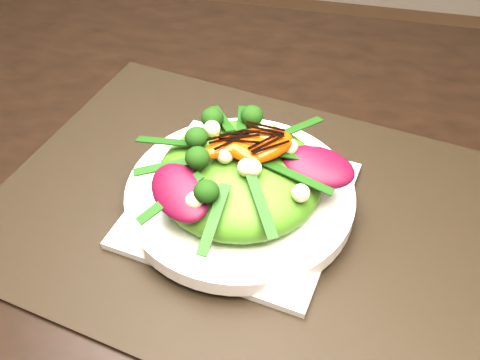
% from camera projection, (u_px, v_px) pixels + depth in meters
% --- Properties ---
extents(dining_table, '(1.60, 0.90, 0.75)m').
position_uv_depth(dining_table, '(359.00, 211.00, 0.68)').
color(dining_table, black).
rests_on(dining_table, floor).
extents(placemat, '(0.63, 0.53, 0.00)m').
position_uv_depth(placemat, '(240.00, 208.00, 0.66)').
color(placemat, black).
rests_on(placemat, dining_table).
extents(plate_base, '(0.27, 0.27, 0.01)m').
position_uv_depth(plate_base, '(240.00, 204.00, 0.65)').
color(plate_base, silver).
rests_on(plate_base, placemat).
extents(salad_bowl, '(0.32, 0.32, 0.02)m').
position_uv_depth(salad_bowl, '(240.00, 195.00, 0.64)').
color(salad_bowl, white).
rests_on(salad_bowl, plate_base).
extents(lettuce_mound, '(0.24, 0.24, 0.06)m').
position_uv_depth(lettuce_mound, '(240.00, 177.00, 0.62)').
color(lettuce_mound, '#447C17').
rests_on(lettuce_mound, salad_bowl).
extents(radicchio_leaf, '(0.09, 0.06, 0.02)m').
position_uv_depth(radicchio_leaf, '(318.00, 167.00, 0.60)').
color(radicchio_leaf, '#450719').
rests_on(radicchio_leaf, lettuce_mound).
extents(orange_segment, '(0.06, 0.03, 0.02)m').
position_uv_depth(orange_segment, '(227.00, 133.00, 0.62)').
color(orange_segment, red).
rests_on(orange_segment, lettuce_mound).
extents(broccoli_floret, '(0.04, 0.04, 0.04)m').
position_uv_depth(broccoli_floret, '(188.00, 122.00, 0.64)').
color(broccoli_floret, '#0F3609').
rests_on(broccoli_floret, lettuce_mound).
extents(macadamia_nut, '(0.03, 0.03, 0.02)m').
position_uv_depth(macadamia_nut, '(268.00, 193.00, 0.56)').
color(macadamia_nut, beige).
rests_on(macadamia_nut, lettuce_mound).
extents(balsamic_drizzle, '(0.04, 0.01, 0.00)m').
position_uv_depth(balsamic_drizzle, '(227.00, 127.00, 0.61)').
color(balsamic_drizzle, black).
rests_on(balsamic_drizzle, orange_segment).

